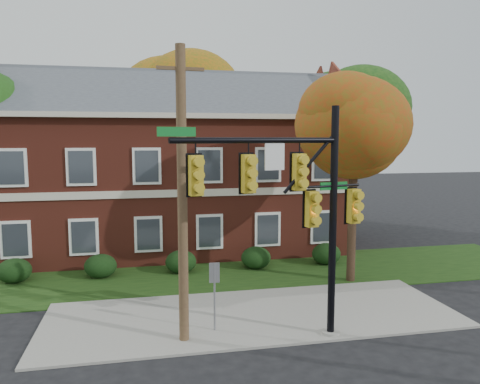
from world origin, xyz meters
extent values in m
plane|color=black|center=(0.00, 0.00, 0.00)|extent=(120.00, 120.00, 0.00)
cube|color=gray|center=(0.00, 1.00, 0.04)|extent=(14.00, 5.00, 0.08)
cube|color=#193811|center=(0.00, 6.00, 0.02)|extent=(30.00, 6.00, 0.04)
cube|color=maroon|center=(-2.00, 12.00, 3.50)|extent=(18.00, 8.00, 7.00)
cube|color=beige|center=(-2.00, 12.00, 7.12)|extent=(18.80, 8.80, 0.24)
cube|color=beige|center=(-2.00, 7.97, 3.50)|extent=(18.00, 0.12, 0.35)
ellipsoid|color=black|center=(-9.00, 6.70, 0.53)|extent=(1.40, 1.26, 1.05)
ellipsoid|color=black|center=(-5.50, 6.70, 0.53)|extent=(1.40, 1.26, 1.05)
ellipsoid|color=black|center=(-2.00, 6.70, 0.53)|extent=(1.40, 1.26, 1.05)
ellipsoid|color=black|center=(1.50, 6.70, 0.53)|extent=(1.40, 1.26, 1.05)
ellipsoid|color=black|center=(5.00, 6.70, 0.53)|extent=(1.40, 1.26, 1.05)
cylinder|color=black|center=(5.00, 4.00, 2.88)|extent=(0.36, 0.36, 5.76)
ellipsoid|color=#B42B0F|center=(5.00, 4.00, 6.48)|extent=(4.25, 4.25, 3.60)
ellipsoid|color=#B42B0F|center=(5.62, 3.62, 7.08)|extent=(3.50, 3.50, 3.00)
cylinder|color=black|center=(9.00, 13.00, 3.52)|extent=(0.36, 0.36, 7.04)
ellipsoid|color=#0F3911|center=(9.00, 13.00, 7.92)|extent=(5.95, 5.95, 5.04)
ellipsoid|color=#0F3911|center=(9.88, 12.47, 8.52)|extent=(4.90, 4.90, 4.20)
cylinder|color=black|center=(-1.00, 20.00, 3.84)|extent=(0.36, 0.36, 7.68)
ellipsoid|color=#CA5A11|center=(-1.00, 20.00, 8.64)|extent=(6.46, 6.46, 5.47)
ellipsoid|color=#CA5A11|center=(-0.05, 19.43, 9.24)|extent=(5.32, 5.32, 4.56)
cylinder|color=gray|center=(1.96, -1.07, 0.08)|extent=(0.56, 0.56, 0.16)
cylinder|color=black|center=(1.96, -1.07, 3.51)|extent=(0.26, 0.26, 7.03)
cylinder|color=black|center=(-0.49, -1.61, 6.02)|extent=(4.94, 1.23, 0.16)
cylinder|color=black|center=(1.96, -1.07, 4.67)|extent=(1.78, 0.46, 0.08)
cube|color=gold|center=(-2.26, -1.99, 5.12)|extent=(0.50, 0.39, 1.16)
cube|color=gold|center=(-0.79, -1.67, 5.12)|extent=(0.50, 0.39, 1.16)
cube|color=gold|center=(0.78, -1.33, 5.12)|extent=(0.50, 0.39, 1.16)
cube|color=silver|center=(0.00, -1.50, 5.57)|extent=(0.60, 0.17, 0.75)
cube|color=#0D6923|center=(-2.75, -2.10, 6.25)|extent=(0.99, 0.25, 0.24)
cube|color=gold|center=(1.22, -1.23, 4.02)|extent=(0.50, 0.39, 1.16)
cube|color=gold|center=(2.69, -0.91, 4.02)|extent=(0.50, 0.39, 1.16)
cube|color=#0D6923|center=(1.96, -1.07, 4.67)|extent=(0.94, 0.24, 0.23)
cylinder|color=brown|center=(-2.50, -0.55, 4.35)|extent=(0.32, 0.32, 8.71)
cube|color=brown|center=(-2.50, -0.55, 8.03)|extent=(1.36, 0.23, 0.10)
cylinder|color=slate|center=(-1.50, -0.06, 1.12)|extent=(0.06, 0.06, 2.24)
cube|color=slate|center=(-1.50, -0.06, 1.93)|extent=(0.33, 0.06, 0.63)
camera|label=1|loc=(-3.63, -14.04, 6.08)|focal=35.00mm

